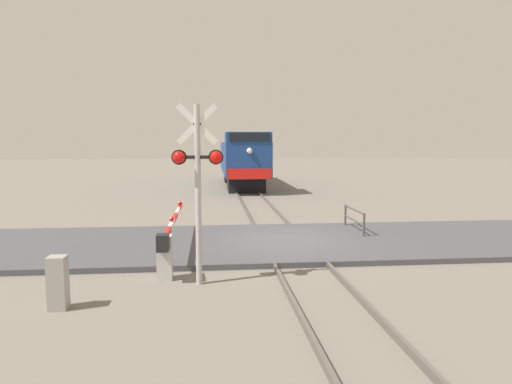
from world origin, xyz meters
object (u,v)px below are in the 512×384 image
locomotive (242,160)px  crossing_gate (168,240)px  guard_railing (354,218)px  utility_cabinet (58,283)px  crossing_signal (198,173)px

locomotive → crossing_gate: 22.95m
locomotive → guard_railing: size_ratio=6.48×
crossing_gate → utility_cabinet: size_ratio=6.29×
crossing_signal → guard_railing: bearing=44.2°
locomotive → crossing_gate: size_ratio=2.12×
locomotive → guard_railing: 19.10m
crossing_signal → crossing_gate: (-0.84, 1.50, -1.87)m
crossing_signal → guard_railing: (5.45, 5.30, -2.03)m
utility_cabinet → locomotive: bearing=78.0°
crossing_signal → crossing_gate: crossing_signal is taller
crossing_signal → utility_cabinet: crossing_signal is taller
crossing_gate → crossing_signal: bearing=-60.8°
crossing_signal → guard_railing: 7.87m
crossing_signal → crossing_gate: bearing=119.2°
crossing_gate → guard_railing: 7.35m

